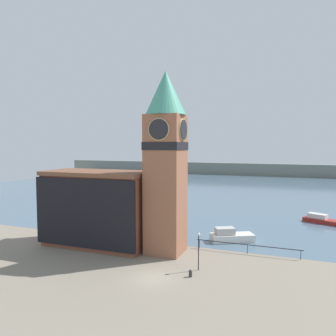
{
  "coord_description": "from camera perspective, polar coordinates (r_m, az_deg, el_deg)",
  "views": [
    {
      "loc": [
        12.11,
        -28.12,
        12.8
      ],
      "look_at": [
        -0.58,
        5.62,
        10.2
      ],
      "focal_mm": 35.0,
      "sensor_mm": 36.0,
      "label": 1
    }
  ],
  "objects": [
    {
      "name": "mooring_bollard_near",
      "position": [
        33.32,
        3.93,
        -17.77
      ],
      "size": [
        0.34,
        0.34,
        0.72
      ],
      "color": "#2D2D33",
      "rests_on": "ground_plane"
    },
    {
      "name": "pier_building",
      "position": [
        42.79,
        -12.16,
        -6.82
      ],
      "size": [
        13.62,
        6.57,
        9.45
      ],
      "color": "brown",
      "rests_on": "ground_plane"
    },
    {
      "name": "ground_plane",
      "position": [
        33.18,
        -2.61,
        -18.57
      ],
      "size": [
        160.0,
        160.0,
        0.0
      ],
      "primitive_type": "plane",
      "color": "gray"
    },
    {
      "name": "pier_railing",
      "position": [
        40.53,
        13.67,
        -12.98
      ],
      "size": [
        12.25,
        0.08,
        1.09
      ],
      "color": "#232328",
      "rests_on": "ground_plane"
    },
    {
      "name": "boat_near",
      "position": [
        44.95,
        10.84,
        -11.58
      ],
      "size": [
        5.97,
        4.52,
        1.86
      ],
      "rotation": [
        0.0,
        0.0,
        0.48
      ],
      "color": "silver",
      "rests_on": "water"
    },
    {
      "name": "far_shoreline",
      "position": [
        139.66,
        15.6,
        -0.26
      ],
      "size": [
        180.0,
        3.0,
        5.0
      ],
      "color": "gray",
      "rests_on": "water"
    },
    {
      "name": "clock_tower",
      "position": [
        38.17,
        -0.41,
        1.84
      ],
      "size": [
        4.73,
        4.73,
        21.26
      ],
      "color": "#935B42",
      "rests_on": "ground_plane"
    },
    {
      "name": "boat_far",
      "position": [
        59.51,
        25.39,
        -8.19
      ],
      "size": [
        6.79,
        4.57,
        1.44
      ],
      "rotation": [
        0.0,
        0.0,
        -0.44
      ],
      "color": "maroon",
      "rests_on": "water"
    },
    {
      "name": "lamp_post",
      "position": [
        34.21,
        5.35,
        -13.04
      ],
      "size": [
        0.32,
        0.32,
        3.88
      ],
      "color": "black",
      "rests_on": "ground_plane"
    },
    {
      "name": "water",
      "position": [
        100.31,
        13.54,
        -3.33
      ],
      "size": [
        160.0,
        120.0,
        0.0
      ],
      "color": "slate",
      "rests_on": "ground_plane"
    }
  ]
}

